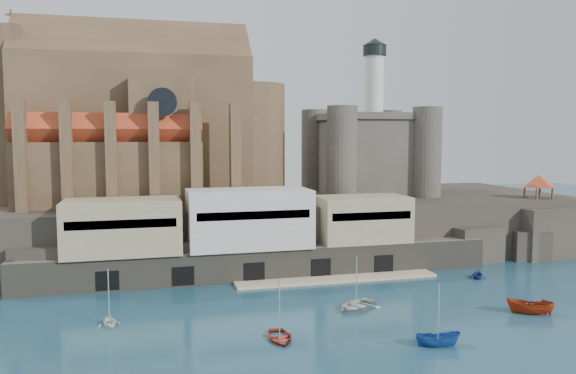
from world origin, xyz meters
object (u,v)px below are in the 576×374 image
(church, at_px, (148,129))
(boat_2, at_px, (438,346))
(castle_keep, at_px, (368,149))
(pavilion, at_px, (539,183))
(boat_0, at_px, (280,339))

(church, height_order, boat_2, church)
(castle_keep, height_order, boat_2, castle_keep)
(pavilion, bearing_deg, boat_2, -138.08)
(castle_keep, bearing_deg, boat_0, -122.17)
(pavilion, bearing_deg, church, 166.52)
(castle_keep, relative_size, pavilion, 4.58)
(church, distance_m, pavilion, 68.65)
(pavilion, height_order, boat_2, pavilion)
(boat_0, bearing_deg, castle_keep, 60.48)
(church, relative_size, castle_keep, 1.60)
(church, distance_m, boat_2, 61.68)
(pavilion, relative_size, boat_2, 1.40)
(church, relative_size, pavilion, 7.34)
(castle_keep, xyz_separation_m, boat_2, (-12.84, -49.88, -18.31))
(church, relative_size, boat_2, 10.29)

